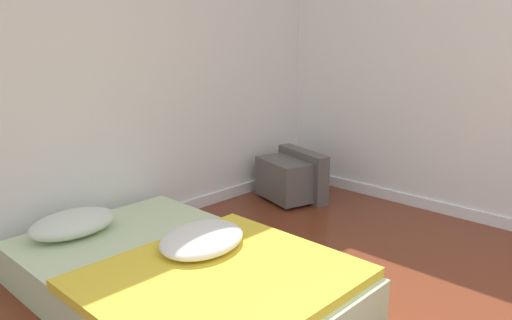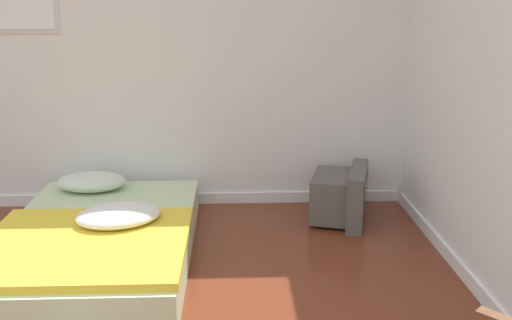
% 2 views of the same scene
% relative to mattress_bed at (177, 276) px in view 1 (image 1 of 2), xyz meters
% --- Properties ---
extents(wall_back, '(7.21, 0.08, 2.60)m').
position_rel_mattress_bed_xyz_m(wall_back, '(-0.13, 1.08, 1.15)').
color(wall_back, white).
rests_on(wall_back, ground_plane).
extents(mattress_bed, '(1.21, 1.87, 0.38)m').
position_rel_mattress_bed_xyz_m(mattress_bed, '(0.00, 0.00, 0.00)').
color(mattress_bed, beige).
rests_on(mattress_bed, ground_plane).
extents(crt_tv, '(0.53, 0.63, 0.42)m').
position_rel_mattress_bed_xyz_m(crt_tv, '(1.71, 0.63, 0.05)').
color(crt_tv, '#56514C').
rests_on(crt_tv, ground_plane).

